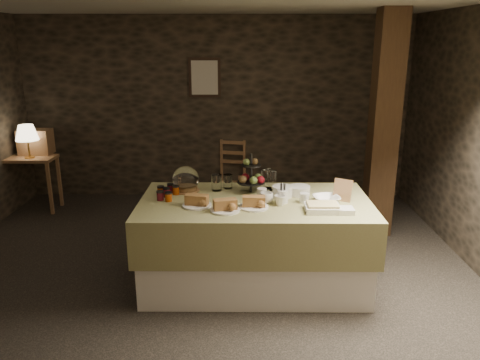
{
  "coord_description": "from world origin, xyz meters",
  "views": [
    {
      "loc": [
        0.41,
        -4.24,
        2.25
      ],
      "look_at": [
        0.37,
        0.2,
        0.92
      ],
      "focal_mm": 35.0,
      "sensor_mm": 36.0,
      "label": 1
    }
  ],
  "objects_px": {
    "buffet_table": "(255,236)",
    "console_table": "(29,166)",
    "fruit_stand": "(252,178)",
    "chair": "(231,174)",
    "timber_column": "(384,126)",
    "table_lamp": "(27,133)",
    "wine_rack": "(36,142)"
  },
  "relations": [
    {
      "from": "buffet_table",
      "to": "table_lamp",
      "type": "relative_size",
      "value": 4.78
    },
    {
      "from": "buffet_table",
      "to": "wine_rack",
      "type": "height_order",
      "value": "wine_rack"
    },
    {
      "from": "buffet_table",
      "to": "timber_column",
      "type": "xyz_separation_m",
      "value": [
        1.51,
        1.28,
        0.82
      ]
    },
    {
      "from": "buffet_table",
      "to": "fruit_stand",
      "type": "xyz_separation_m",
      "value": [
        -0.03,
        0.24,
        0.5
      ]
    },
    {
      "from": "chair",
      "to": "wine_rack",
      "type": "bearing_deg",
      "value": -161.16
    },
    {
      "from": "buffet_table",
      "to": "timber_column",
      "type": "relative_size",
      "value": 0.82
    },
    {
      "from": "console_table",
      "to": "chair",
      "type": "xyz_separation_m",
      "value": [
        2.71,
        0.5,
        -0.24
      ]
    },
    {
      "from": "fruit_stand",
      "to": "buffet_table",
      "type": "bearing_deg",
      "value": -83.28
    },
    {
      "from": "timber_column",
      "to": "table_lamp",
      "type": "bearing_deg",
      "value": 171.36
    },
    {
      "from": "wine_rack",
      "to": "fruit_stand",
      "type": "bearing_deg",
      "value": -33.62
    },
    {
      "from": "buffet_table",
      "to": "console_table",
      "type": "distance_m",
      "value": 3.62
    },
    {
      "from": "buffet_table",
      "to": "table_lamp",
      "type": "bearing_deg",
      "value": 146.47
    },
    {
      "from": "console_table",
      "to": "timber_column",
      "type": "xyz_separation_m",
      "value": [
        4.52,
        -0.73,
        0.68
      ]
    },
    {
      "from": "chair",
      "to": "timber_column",
      "type": "bearing_deg",
      "value": -22.42
    },
    {
      "from": "table_lamp",
      "to": "fruit_stand",
      "type": "xyz_separation_m",
      "value": [
        2.93,
        -1.72,
        -0.1
      ]
    },
    {
      "from": "table_lamp",
      "to": "console_table",
      "type": "bearing_deg",
      "value": 135.0
    },
    {
      "from": "fruit_stand",
      "to": "chair",
      "type": "bearing_deg",
      "value": 96.78
    },
    {
      "from": "wine_rack",
      "to": "chair",
      "type": "bearing_deg",
      "value": 6.96
    },
    {
      "from": "console_table",
      "to": "chair",
      "type": "relative_size",
      "value": 1.12
    },
    {
      "from": "console_table",
      "to": "fruit_stand",
      "type": "distance_m",
      "value": 3.48
    },
    {
      "from": "console_table",
      "to": "table_lamp",
      "type": "xyz_separation_m",
      "value": [
        0.05,
        -0.05,
        0.46
      ]
    },
    {
      "from": "table_lamp",
      "to": "chair",
      "type": "distance_m",
      "value": 2.81
    },
    {
      "from": "table_lamp",
      "to": "fruit_stand",
      "type": "bearing_deg",
      "value": -30.39
    },
    {
      "from": "table_lamp",
      "to": "fruit_stand",
      "type": "height_order",
      "value": "fruit_stand"
    },
    {
      "from": "buffet_table",
      "to": "wine_rack",
      "type": "distance_m",
      "value": 3.71
    },
    {
      "from": "timber_column",
      "to": "fruit_stand",
      "type": "xyz_separation_m",
      "value": [
        -1.54,
        -1.04,
        -0.31
      ]
    },
    {
      "from": "console_table",
      "to": "timber_column",
      "type": "bearing_deg",
      "value": -9.16
    },
    {
      "from": "fruit_stand",
      "to": "wine_rack",
      "type": "bearing_deg",
      "value": 146.38
    },
    {
      "from": "buffet_table",
      "to": "wine_rack",
      "type": "relative_size",
      "value": 5.05
    },
    {
      "from": "table_lamp",
      "to": "wine_rack",
      "type": "relative_size",
      "value": 1.06
    },
    {
      "from": "chair",
      "to": "fruit_stand",
      "type": "distance_m",
      "value": 2.37
    },
    {
      "from": "table_lamp",
      "to": "wine_rack",
      "type": "distance_m",
      "value": 0.28
    }
  ]
}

